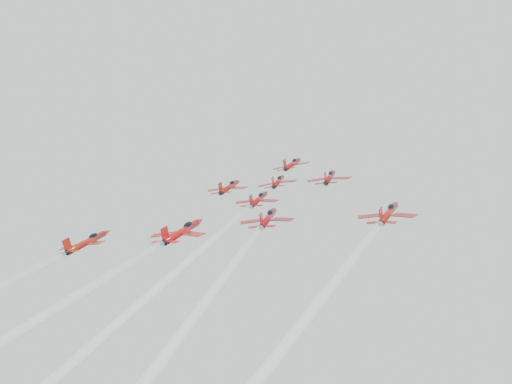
% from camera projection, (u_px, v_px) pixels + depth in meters
% --- Properties ---
extents(jet_lead, '(9.40, 12.10, 7.42)m').
position_uv_depth(jet_lead, '(292.00, 164.00, 166.61)').
color(jet_lead, '#A1110F').
extents(jet_row2_left, '(9.21, 11.85, 7.27)m').
position_uv_depth(jet_row2_left, '(229.00, 187.00, 153.59)').
color(jet_row2_left, maroon).
extents(jet_row2_center, '(8.50, 10.95, 6.71)m').
position_uv_depth(jet_row2_center, '(278.00, 181.00, 148.99)').
color(jet_row2_center, maroon).
extents(jet_row2_right, '(9.17, 11.80, 7.24)m').
position_uv_depth(jet_row2_right, '(330.00, 177.00, 142.97)').
color(jet_row2_right, maroon).
extents(jet_center, '(8.63, 82.21, 46.77)m').
position_uv_depth(jet_center, '(157.00, 279.00, 97.48)').
color(jet_center, maroon).
extents(jet_rear_right, '(9.32, 88.74, 50.49)m').
position_uv_depth(jet_rear_right, '(137.00, 335.00, 78.34)').
color(jet_rear_right, maroon).
extents(jet_rear_farright, '(9.16, 87.22, 49.62)m').
position_uv_depth(jet_rear_farright, '(311.00, 343.00, 67.54)').
color(jet_rear_farright, maroon).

